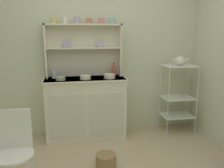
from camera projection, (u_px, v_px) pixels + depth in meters
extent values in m
cube|color=beige|center=(97.00, 53.00, 3.61)|extent=(3.84, 0.05, 2.50)
cube|color=silver|center=(86.00, 108.00, 3.50)|extent=(1.15, 0.42, 0.91)
cube|color=beige|center=(67.00, 117.00, 3.25)|extent=(0.48, 0.01, 0.63)
cube|color=beige|center=(106.00, 115.00, 3.35)|extent=(0.48, 0.01, 0.63)
cube|color=#EEE6CE|center=(85.00, 79.00, 3.40)|extent=(1.18, 0.45, 0.02)
cube|color=beige|center=(84.00, 50.00, 3.51)|extent=(1.10, 0.02, 0.77)
cube|color=silver|center=(46.00, 51.00, 3.34)|extent=(0.02, 0.18, 0.77)
cube|color=silver|center=(120.00, 50.00, 3.53)|extent=(0.02, 0.18, 0.77)
cube|color=silver|center=(84.00, 48.00, 3.43)|extent=(1.06, 0.16, 0.02)
cube|color=silver|center=(83.00, 24.00, 3.35)|extent=(1.10, 0.18, 0.02)
cylinder|color=#B79ECC|center=(67.00, 44.00, 3.41)|extent=(0.11, 0.03, 0.11)
cylinder|color=#B79ECC|center=(100.00, 44.00, 3.49)|extent=(0.11, 0.03, 0.11)
cylinder|color=silver|center=(168.00, 103.00, 3.49)|extent=(0.01, 0.01, 1.06)
cylinder|color=silver|center=(197.00, 101.00, 3.57)|extent=(0.01, 0.01, 1.06)
cylinder|color=silver|center=(160.00, 97.00, 3.82)|extent=(0.01, 0.01, 1.06)
cylinder|color=silver|center=(186.00, 96.00, 3.90)|extent=(0.01, 0.01, 1.06)
cube|color=silver|center=(180.00, 66.00, 3.58)|extent=(0.48, 0.36, 0.01)
cube|color=silver|center=(178.00, 98.00, 3.69)|extent=(0.48, 0.36, 0.01)
cube|color=silver|center=(177.00, 115.00, 3.75)|extent=(0.48, 0.36, 0.01)
cylinder|color=white|center=(33.00, 168.00, 2.36)|extent=(0.01, 0.01, 0.45)
cylinder|color=white|center=(14.00, 155.00, 2.16)|extent=(0.36, 0.36, 0.02)
cube|color=white|center=(15.00, 129.00, 2.25)|extent=(0.31, 0.02, 0.40)
cylinder|color=#93754C|center=(106.00, 160.00, 2.78)|extent=(0.24, 0.24, 0.15)
cylinder|color=#DBB760|center=(54.00, 21.00, 3.27)|extent=(0.08, 0.08, 0.08)
torus|color=#DBB760|center=(57.00, 20.00, 3.28)|extent=(0.01, 0.04, 0.04)
cylinder|color=silver|center=(65.00, 20.00, 3.30)|extent=(0.07, 0.07, 0.09)
torus|color=silver|center=(68.00, 20.00, 3.30)|extent=(0.01, 0.05, 0.05)
cylinder|color=#B79ECC|center=(77.00, 20.00, 3.33)|extent=(0.07, 0.07, 0.09)
torus|color=#B79ECC|center=(80.00, 20.00, 3.33)|extent=(0.01, 0.05, 0.05)
cylinder|color=#C67556|center=(89.00, 21.00, 3.36)|extent=(0.07, 0.07, 0.08)
torus|color=#C67556|center=(92.00, 21.00, 3.36)|extent=(0.01, 0.04, 0.04)
cylinder|color=#D17A84|center=(101.00, 21.00, 3.39)|extent=(0.08, 0.08, 0.08)
torus|color=#D17A84|center=(104.00, 21.00, 3.39)|extent=(0.01, 0.05, 0.05)
cylinder|color=#8EB2D1|center=(112.00, 21.00, 3.42)|extent=(0.08, 0.08, 0.08)
torus|color=#8EB2D1|center=(115.00, 21.00, 3.42)|extent=(0.01, 0.05, 0.05)
cylinder|color=#9EB78E|center=(61.00, 78.00, 3.26)|extent=(0.13, 0.13, 0.05)
cylinder|color=silver|center=(85.00, 77.00, 3.32)|extent=(0.15, 0.15, 0.05)
cylinder|color=silver|center=(109.00, 76.00, 3.38)|extent=(0.16, 0.16, 0.06)
cylinder|color=#B74C47|center=(114.00, 71.00, 3.54)|extent=(0.06, 0.06, 0.15)
cylinder|color=#B74C47|center=(114.00, 65.00, 3.52)|extent=(0.03, 0.03, 0.05)
cylinder|color=#4C382D|center=(114.00, 63.00, 3.51)|extent=(0.03, 0.03, 0.01)
cylinder|color=#B2B7C6|center=(54.00, 74.00, 3.39)|extent=(0.08, 0.08, 0.11)
cylinder|color=silver|center=(56.00, 69.00, 3.37)|extent=(0.01, 0.04, 0.18)
ellipsoid|color=silver|center=(55.00, 62.00, 3.35)|extent=(0.02, 0.01, 0.01)
cylinder|color=silver|center=(52.00, 69.00, 3.37)|extent=(0.02, 0.03, 0.17)
ellipsoid|color=silver|center=(52.00, 63.00, 3.35)|extent=(0.02, 0.01, 0.01)
sphere|color=white|center=(180.00, 61.00, 3.56)|extent=(0.14, 0.14, 0.14)
sphere|color=silver|center=(180.00, 55.00, 3.55)|extent=(0.02, 0.02, 0.02)
cylinder|color=white|center=(186.00, 60.00, 3.58)|extent=(0.09, 0.02, 0.07)
torus|color=white|center=(175.00, 61.00, 3.55)|extent=(0.01, 0.09, 0.09)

